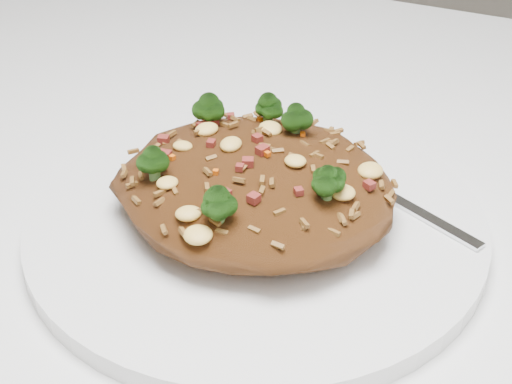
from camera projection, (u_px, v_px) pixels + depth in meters
dining_table at (213, 242)px, 0.61m from camera, size 1.20×0.80×0.75m
plate at (256, 219)px, 0.47m from camera, size 0.30×0.30×0.01m
fried_rice at (256, 175)px, 0.45m from camera, size 0.18×0.17×0.06m
fork at (389, 196)px, 0.48m from camera, size 0.15×0.08×0.00m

